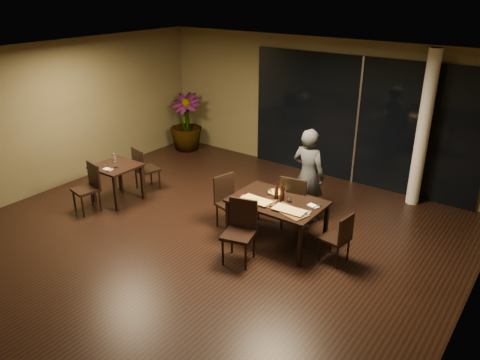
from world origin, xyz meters
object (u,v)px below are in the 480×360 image
Objects in this scene: chair_main_left at (228,199)px; chair_side_near at (89,185)px; main_table at (277,205)px; chair_main_right at (339,236)px; chair_side_far at (143,167)px; bottle_b at (282,194)px; bottle_a at (276,190)px; side_table at (117,171)px; diner at (308,175)px; chair_main_near at (241,227)px; chair_main_far at (295,200)px; bottle_c at (283,190)px; potted_plant at (186,122)px.

chair_side_near is at bearing 127.14° from chair_main_left.
chair_main_right reaches higher than main_table.
bottle_b is at bearing -168.01° from chair_side_far.
bottle_a is 0.15m from bottle_b.
main_table is 1.88× the size of side_table.
diner is at bearing -28.88° from chair_main_left.
chair_main_far is at bearing 66.61° from chair_main_near.
chair_main_left is 1.09m from bottle_c.
side_table is 3.52m from bottle_b.
chair_side_far is 3.32× the size of bottle_b.
side_table is at bearing -72.61° from potted_plant.
bottle_a is at bearing 134.46° from main_table.
chair_main_right is (1.10, -0.53, -0.10)m from chair_main_far.
potted_plant reaches higher than bottle_b.
bottle_c is (-0.05, 0.10, 0.01)m from bottle_b.
chair_main_left is at bearing 10.59° from side_table.
chair_side_far is (-3.38, -0.39, -0.05)m from chair_main_far.
bottle_a is 0.10m from bottle_c.
chair_main_left is 0.65× the size of potted_plant.
chair_main_right is at bearing 144.38° from chair_main_far.
chair_side_near is at bearing -160.97° from bottle_c.
chair_main_right is at bearing -3.19° from bottle_a.
bottle_a is (-1.19, 0.07, 0.43)m from chair_main_right.
diner is at bearing 41.91° from chair_side_near.
chair_main_left is 1.02× the size of chair_side_near.
potted_plant is at bearing -53.14° from chair_side_far.
chair_side_far is (0.05, 0.65, -0.10)m from side_table.
chair_main_near is (3.23, -0.30, -0.07)m from side_table.
main_table is 1.61× the size of chair_side_far.
diner is (1.00, 1.06, 0.34)m from chair_main_left.
diner is at bearing -19.93° from potted_plant.
chair_side_near is (-3.49, -1.09, -0.16)m from main_table.
bottle_c reaches higher than chair_main_left.
side_table is at bearing 99.60° from chair_side_far.
chair_side_far reaches higher than chair_main_right.
bottle_a is at bearing 68.25° from chair_main_near.
side_table is 0.55× the size of potted_plant.
chair_side_near is at bearing 97.62° from chair_side_far.
bottle_b is 0.92× the size of bottle_c.
potted_plant reaches higher than bottle_a.
chair_main_right is 2.99× the size of bottle_b.
chair_main_left is 1.12m from bottle_b.
chair_main_right is 1.19m from bottle_c.
chair_side_near is 3.30× the size of bottle_b.
chair_side_far is 3.49m from diner.
diner is (0.18, 1.81, 0.31)m from chair_main_near.
bottle_b is (-1.06, 0.01, 0.42)m from chair_main_right.
chair_main_near is at bearing 71.97° from chair_main_far.
chair_main_left is at bearing -177.20° from main_table.
bottle_a is (-0.07, 0.07, 0.22)m from main_table.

